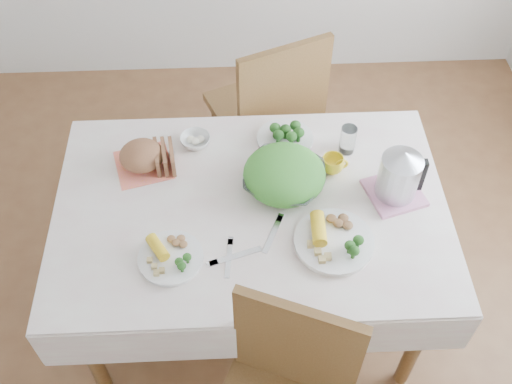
{
  "coord_description": "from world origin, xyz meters",
  "views": [
    {
      "loc": [
        -0.04,
        -1.41,
        2.55
      ],
      "look_at": [
        0.02,
        0.02,
        0.82
      ],
      "focal_mm": 42.0,
      "sensor_mm": 36.0,
      "label": 1
    }
  ],
  "objects_px": {
    "dinner_plate_right": "(334,242)",
    "yellow_mug": "(333,164)",
    "electric_kettle": "(399,173)",
    "dining_table": "(252,262)",
    "salad_bowl": "(284,179)",
    "dinner_plate_left": "(171,258)",
    "chair_far": "(263,116)"
  },
  "relations": [
    {
      "from": "chair_far",
      "to": "dinner_plate_right",
      "type": "xyz_separation_m",
      "value": [
        0.2,
        -1.0,
        0.31
      ]
    },
    {
      "from": "dining_table",
      "to": "salad_bowl",
      "type": "height_order",
      "value": "salad_bowl"
    },
    {
      "from": "dinner_plate_left",
      "to": "electric_kettle",
      "type": "bearing_deg",
      "value": 17.32
    },
    {
      "from": "dinner_plate_right",
      "to": "electric_kettle",
      "type": "distance_m",
      "value": 0.36
    },
    {
      "from": "chair_far",
      "to": "yellow_mug",
      "type": "height_order",
      "value": "chair_far"
    },
    {
      "from": "dinner_plate_left",
      "to": "electric_kettle",
      "type": "xyz_separation_m",
      "value": [
        0.85,
        0.26,
        0.11
      ]
    },
    {
      "from": "salad_bowl",
      "to": "chair_far",
      "type": "bearing_deg",
      "value": 93.36
    },
    {
      "from": "yellow_mug",
      "to": "electric_kettle",
      "type": "xyz_separation_m",
      "value": [
        0.22,
        -0.13,
        0.08
      ]
    },
    {
      "from": "chair_far",
      "to": "yellow_mug",
      "type": "xyz_separation_m",
      "value": [
        0.24,
        -0.65,
        0.33
      ]
    },
    {
      "from": "electric_kettle",
      "to": "yellow_mug",
      "type": "bearing_deg",
      "value": 148.45
    },
    {
      "from": "yellow_mug",
      "to": "electric_kettle",
      "type": "relative_size",
      "value": 0.42
    },
    {
      "from": "yellow_mug",
      "to": "electric_kettle",
      "type": "distance_m",
      "value": 0.27
    },
    {
      "from": "dinner_plate_right",
      "to": "yellow_mug",
      "type": "distance_m",
      "value": 0.36
    },
    {
      "from": "dinner_plate_left",
      "to": "electric_kettle",
      "type": "relative_size",
      "value": 1.07
    },
    {
      "from": "chair_far",
      "to": "dinner_plate_right",
      "type": "height_order",
      "value": "chair_far"
    },
    {
      "from": "dinner_plate_right",
      "to": "electric_kettle",
      "type": "height_order",
      "value": "electric_kettle"
    },
    {
      "from": "salad_bowl",
      "to": "dinner_plate_right",
      "type": "height_order",
      "value": "salad_bowl"
    },
    {
      "from": "dinner_plate_left",
      "to": "dinner_plate_right",
      "type": "bearing_deg",
      "value": 4.16
    },
    {
      "from": "dinner_plate_right",
      "to": "yellow_mug",
      "type": "height_order",
      "value": "yellow_mug"
    },
    {
      "from": "dinner_plate_right",
      "to": "electric_kettle",
      "type": "xyz_separation_m",
      "value": [
        0.26,
        0.22,
        0.11
      ]
    },
    {
      "from": "chair_far",
      "to": "salad_bowl",
      "type": "xyz_separation_m",
      "value": [
        0.04,
        -0.71,
        0.33
      ]
    },
    {
      "from": "dinner_plate_right",
      "to": "electric_kettle",
      "type": "relative_size",
      "value": 1.34
    },
    {
      "from": "dining_table",
      "to": "dinner_plate_left",
      "type": "xyz_separation_m",
      "value": [
        -0.29,
        -0.23,
        0.4
      ]
    },
    {
      "from": "dinner_plate_left",
      "to": "dinner_plate_right",
      "type": "relative_size",
      "value": 0.8
    },
    {
      "from": "yellow_mug",
      "to": "chair_far",
      "type": "bearing_deg",
      "value": 110.37
    },
    {
      "from": "electric_kettle",
      "to": "salad_bowl",
      "type": "bearing_deg",
      "value": 170.43
    },
    {
      "from": "salad_bowl",
      "to": "dinner_plate_right",
      "type": "bearing_deg",
      "value": -60.81
    },
    {
      "from": "yellow_mug",
      "to": "salad_bowl",
      "type": "bearing_deg",
      "value": -160.83
    },
    {
      "from": "chair_far",
      "to": "salad_bowl",
      "type": "distance_m",
      "value": 0.79
    },
    {
      "from": "electric_kettle",
      "to": "dinner_plate_right",
      "type": "bearing_deg",
      "value": -140.72
    },
    {
      "from": "salad_bowl",
      "to": "dinner_plate_left",
      "type": "height_order",
      "value": "salad_bowl"
    },
    {
      "from": "dining_table",
      "to": "dinner_plate_right",
      "type": "xyz_separation_m",
      "value": [
        0.29,
        -0.19,
        0.4
      ]
    }
  ]
}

